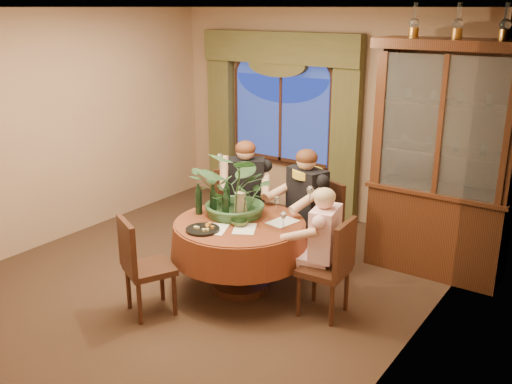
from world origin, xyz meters
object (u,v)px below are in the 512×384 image
Objects in this scene: oil_lamp_right at (506,21)px; centerpiece_plant at (239,159)px; chair_back at (233,214)px; chair_front_left at (150,266)px; stoneware_vase at (240,205)px; wine_bottle_0 at (213,200)px; person_scarf at (307,210)px; wine_bottle_2 at (199,199)px; person_back at (246,197)px; oil_lamp_left at (415,20)px; olive_bowl at (240,223)px; wine_bottle_1 at (227,195)px; chair_back_right at (316,226)px; wine_bottle_3 at (226,205)px; dining_table at (240,256)px; person_pink at (324,249)px; chair_right at (324,267)px; oil_lamp_center at (458,21)px; china_cabinet at (443,162)px.

centerpiece_plant is at bearing -145.14° from oil_lamp_right.
chair_back is 1.61m from chair_front_left.
wine_bottle_0 is at bearing -153.59° from stoneware_vase.
wine_bottle_2 is (-0.79, -0.88, 0.22)m from person_scarf.
person_back is 4.15× the size of wine_bottle_0.
oil_lamp_left is 2.75m from wine_bottle_0.
olive_bowl is 0.51× the size of wine_bottle_1.
wine_bottle_3 is (-0.50, -0.99, 0.44)m from chair_back_right.
dining_table is at bearing 90.00° from person_scarf.
chair_back is (-1.00, -0.20, 0.00)m from chair_back_right.
chair_right is at bearing -163.44° from person_pink.
chair_front_left is at bearing 120.57° from chair_right.
dining_table is 1.47× the size of chair_right.
person_scarf is at bearing 148.92° from person_back.
dining_table is at bearing 23.30° from wine_bottle_3.
chair_right and chair_back_right have the same top height.
wine_bottle_1 is (0.12, 1.05, 0.44)m from chair_front_left.
centerpiece_plant reaches higher than chair_back.
centerpiece_plant is (-0.11, 0.15, 0.98)m from dining_table.
oil_lamp_center is at bearing 0.00° from oil_lamp_left.
oil_lamp_left is 2.51m from person_pink.
china_cabinet is 2.16m from centerpiece_plant.
china_cabinet is 1.81× the size of person_scarf.
oil_lamp_center is 1.00× the size of oil_lamp_right.
chair_back is at bearing -1.78° from person_back.
oil_lamp_left reaches higher than dining_table.
wine_bottle_0 and wine_bottle_3 have the same top height.
chair_back_right is at bearing 29.68° from chair_right.
china_cabinet reaches higher than chair_back.
wine_bottle_1 is at bearing 68.89° from chair_back_right.
oil_lamp_left is at bearing 44.99° from wine_bottle_1.
chair_front_left is at bearing -109.72° from stoneware_vase.
oil_lamp_right is 3.49m from chair_back.
person_scarf reaches higher than chair_back_right.
chair_back is 1.12m from olive_bowl.
chair_front_left is (-0.80, -1.79, 0.00)m from chair_back_right.
stoneware_vase is 0.80× the size of wine_bottle_1.
stoneware_vase is (-1.58, -1.46, -1.79)m from oil_lamp_center.
wine_bottle_3 is (-0.02, -0.20, -0.44)m from centerpiece_plant.
olive_bowl is (0.70, -0.82, 0.30)m from chair_back.
chair_front_left is 3.66× the size of stoneware_vase.
olive_bowl is (-0.31, -1.02, 0.30)m from chair_back_right.
chair_back is (-1.70, -0.84, -2.19)m from oil_lamp_left.
person_back is (-2.01, -0.77, -0.57)m from china_cabinet.
oil_lamp_right is at bearing -36.35° from chair_right.
oil_lamp_right reaches higher than olive_bowl.
chair_back is at bearing -158.51° from oil_lamp_center.
chair_front_left is at bearing -116.54° from dining_table.
person_pink is at bearing 118.68° from chair_back.
chair_back_right is 1.11m from olive_bowl.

